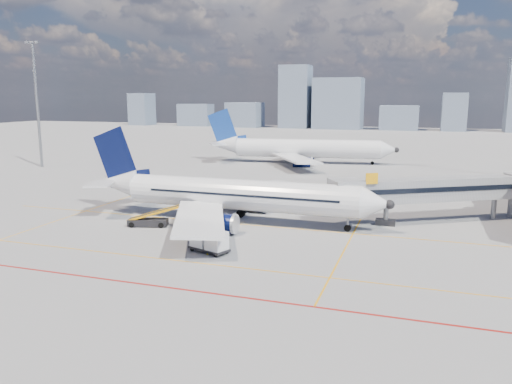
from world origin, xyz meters
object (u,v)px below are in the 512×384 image
baggage_tug (216,237)px  cargo_dolly (209,240)px  main_aircraft (228,194)px  second_aircraft (299,149)px  belt_loader (149,220)px  ramp_worker (209,244)px

baggage_tug → cargo_dolly: bearing=-82.5°
main_aircraft → second_aircraft: (-4.73, 54.32, -0.01)m
belt_loader → ramp_worker: 12.82m
baggage_tug → main_aircraft: bearing=101.2°
main_aircraft → cargo_dolly: main_aircraft is taller
second_aircraft → belt_loader: (-2.93, -59.24, -2.55)m
second_aircraft → main_aircraft: bearing=-93.0°
second_aircraft → ramp_worker: size_ratio=22.32×
second_aircraft → baggage_tug: second_aircraft is taller
baggage_tug → belt_loader: belt_loader is taller
second_aircraft → ramp_worker: 67.01m
second_aircraft → baggage_tug: size_ratio=20.32×
second_aircraft → cargo_dolly: second_aircraft is taller
belt_loader → baggage_tug: bearing=-36.8°
main_aircraft → baggage_tug: main_aircraft is taller
ramp_worker → baggage_tug: bearing=36.7°
baggage_tug → cargo_dolly: 2.90m
main_aircraft → baggage_tug: 9.46m
ramp_worker → second_aircraft: bearing=31.1°
main_aircraft → belt_loader: size_ratio=5.78×
baggage_tug → ramp_worker: bearing=-80.4°
main_aircraft → second_aircraft: 54.53m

